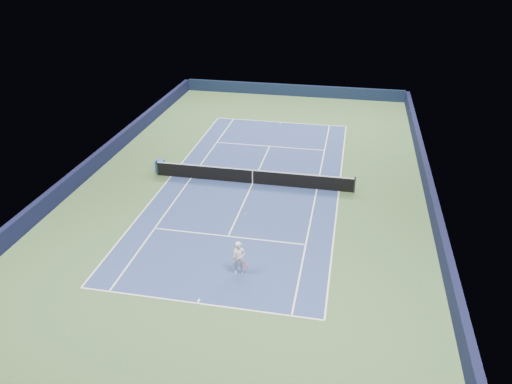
# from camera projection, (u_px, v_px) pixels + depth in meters

# --- Properties ---
(ground) EXTENTS (40.00, 40.00, 0.00)m
(ground) POSITION_uv_depth(u_px,v_px,m) (253.00, 184.00, 31.93)
(ground) COLOR #37552E
(ground) RESTS_ON ground
(wall_far) EXTENTS (22.00, 0.35, 1.10)m
(wall_far) POSITION_uv_depth(u_px,v_px,m) (293.00, 90.00, 48.93)
(wall_far) COLOR black
(wall_far) RESTS_ON ground
(wall_right) EXTENTS (0.35, 40.00, 1.10)m
(wall_right) POSITION_uv_depth(u_px,v_px,m) (430.00, 191.00, 29.80)
(wall_right) COLOR black
(wall_right) RESTS_ON ground
(wall_left) EXTENTS (0.35, 40.00, 1.10)m
(wall_left) POSITION_uv_depth(u_px,v_px,m) (95.00, 162.00, 33.55)
(wall_left) COLOR black
(wall_left) RESTS_ON ground
(court_surface) EXTENTS (10.97, 23.77, 0.01)m
(court_surface) POSITION_uv_depth(u_px,v_px,m) (253.00, 183.00, 31.93)
(court_surface) COLOR navy
(court_surface) RESTS_ON ground
(baseline_far) EXTENTS (10.97, 0.08, 0.00)m
(baseline_far) POSITION_uv_depth(u_px,v_px,m) (281.00, 122.00, 42.27)
(baseline_far) COLOR white
(baseline_far) RESTS_ON ground
(baseline_near) EXTENTS (10.97, 0.08, 0.00)m
(baseline_near) POSITION_uv_depth(u_px,v_px,m) (197.00, 303.00, 21.59)
(baseline_near) COLOR white
(baseline_near) RESTS_ON ground
(sideline_doubles_right) EXTENTS (0.08, 23.77, 0.00)m
(sideline_doubles_right) POSITION_uv_depth(u_px,v_px,m) (339.00, 191.00, 30.98)
(sideline_doubles_right) COLOR white
(sideline_doubles_right) RESTS_ON ground
(sideline_doubles_left) EXTENTS (0.08, 23.77, 0.00)m
(sideline_doubles_left) POSITION_uv_depth(u_px,v_px,m) (171.00, 176.00, 32.88)
(sideline_doubles_left) COLOR white
(sideline_doubles_left) RESTS_ON ground
(sideline_singles_right) EXTENTS (0.08, 23.77, 0.00)m
(sideline_singles_right) POSITION_uv_depth(u_px,v_px,m) (317.00, 189.00, 31.22)
(sideline_singles_right) COLOR white
(sideline_singles_right) RESTS_ON ground
(sideline_singles_left) EXTENTS (0.08, 23.77, 0.00)m
(sideline_singles_left) POSITION_uv_depth(u_px,v_px,m) (191.00, 178.00, 32.64)
(sideline_singles_left) COLOR white
(sideline_singles_left) RESTS_ON ground
(service_line_far) EXTENTS (8.23, 0.08, 0.00)m
(service_line_far) POSITION_uv_depth(u_px,v_px,m) (270.00, 146.00, 37.50)
(service_line_far) COLOR white
(service_line_far) RESTS_ON ground
(service_line_near) EXTENTS (8.23, 0.08, 0.00)m
(service_line_near) POSITION_uv_depth(u_px,v_px,m) (228.00, 236.00, 26.36)
(service_line_near) COLOR white
(service_line_near) RESTS_ON ground
(center_service_line) EXTENTS (0.08, 12.80, 0.00)m
(center_service_line) POSITION_uv_depth(u_px,v_px,m) (253.00, 183.00, 31.93)
(center_service_line) COLOR white
(center_service_line) RESTS_ON ground
(center_mark_far) EXTENTS (0.08, 0.30, 0.00)m
(center_mark_far) POSITION_uv_depth(u_px,v_px,m) (280.00, 123.00, 42.14)
(center_mark_far) COLOR white
(center_mark_far) RESTS_ON ground
(center_mark_near) EXTENTS (0.08, 0.30, 0.00)m
(center_mark_near) POSITION_uv_depth(u_px,v_px,m) (198.00, 301.00, 21.72)
(center_mark_near) COLOR white
(center_mark_near) RESTS_ON ground
(tennis_net) EXTENTS (12.90, 0.10, 1.07)m
(tennis_net) POSITION_uv_depth(u_px,v_px,m) (253.00, 176.00, 31.70)
(tennis_net) COLOR black
(tennis_net) RESTS_ON ground
(sponsor_cube) EXTENTS (0.61, 0.51, 0.86)m
(sponsor_cube) POSITION_uv_depth(u_px,v_px,m) (160.00, 166.00, 33.25)
(sponsor_cube) COLOR #1C45A9
(sponsor_cube) RESTS_ON ground
(tennis_player) EXTENTS (0.83, 1.33, 2.69)m
(tennis_player) POSITION_uv_depth(u_px,v_px,m) (239.00, 258.00, 23.12)
(tennis_player) COLOR silver
(tennis_player) RESTS_ON ground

